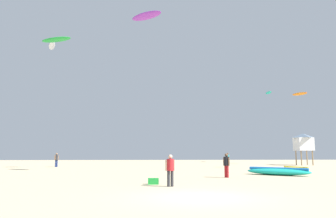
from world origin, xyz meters
The scene contains 14 objects.
ground_plane centered at (0.00, 0.00, 0.00)m, with size 120.00×120.00×0.00m, color #C6B28C.
person_foreground centered at (-0.88, 3.83, 0.91)m, with size 0.51×0.35×1.56m.
person_midground centered at (3.25, 9.29, 0.93)m, with size 0.36×0.45×1.60m.
person_left centered at (-12.62, 25.88, 0.94)m, with size 0.38×0.43×1.61m.
person_right centered at (6.97, 24.14, 0.95)m, with size 0.37×0.52×1.63m.
kite_grounded_near centered at (7.57, 11.31, 0.27)m, with size 4.46×4.12×0.60m.
kite_grounded_mid centered at (11.60, 17.12, 0.18)m, with size 1.94×3.19×0.39m.
lifeguard_tower centered at (18.41, 29.24, 3.05)m, with size 2.30×2.30×4.15m.
cooler_box centered at (-1.70, 5.02, 0.16)m, with size 0.56×0.36×0.32m, color green.
kite_aloft_0 centered at (20.19, 33.19, 10.25)m, with size 1.89×2.29×0.48m.
kite_aloft_1 centered at (-18.53, 41.18, 19.59)m, with size 2.10×4.17×0.94m.
kite_aloft_2 centered at (18.49, 40.96, 11.85)m, with size 0.94×2.56×0.37m.
kite_aloft_3 centered at (-2.28, 15.28, 13.85)m, with size 3.10×2.57×0.59m.
kite_aloft_6 centered at (-12.53, 23.23, 14.29)m, with size 3.94×2.44×0.41m.
Camera 1 is at (-1.92, -12.24, 1.67)m, focal length 34.32 mm.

